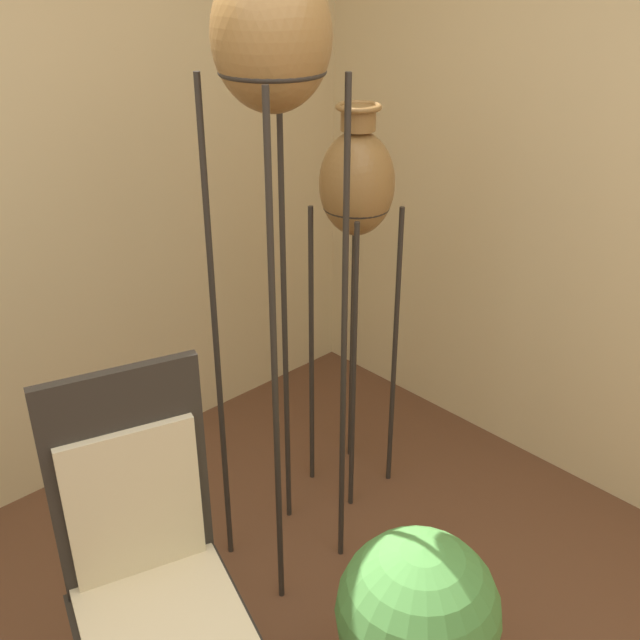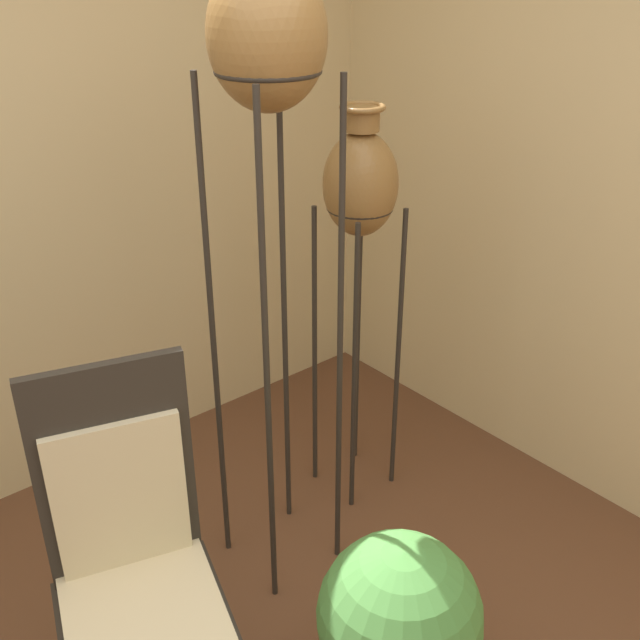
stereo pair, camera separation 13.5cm
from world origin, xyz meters
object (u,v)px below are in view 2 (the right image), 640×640
object	(u,v)px
vase_stand_tall	(267,52)
potted_plant	(398,635)
chair	(132,555)
vase_stand_medium	(360,193)

from	to	relation	value
vase_stand_tall	potted_plant	bearing A→B (deg)	-103.03
chair	potted_plant	world-z (taller)	chair
potted_plant	chair	bearing A→B (deg)	136.11
chair	potted_plant	xyz separation A→B (m)	(0.52, -0.50, -0.25)
vase_stand_tall	potted_plant	world-z (taller)	vase_stand_tall
vase_stand_tall	chair	bearing A→B (deg)	-159.01
vase_stand_medium	potted_plant	bearing A→B (deg)	-126.54
chair	potted_plant	size ratio (longest dim) A/B	1.71
vase_stand_tall	chair	distance (m)	1.42
vase_stand_medium	chair	distance (m)	1.43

